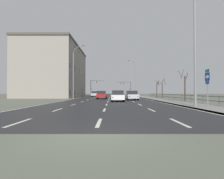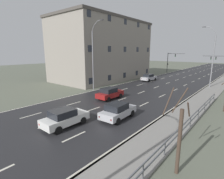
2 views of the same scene
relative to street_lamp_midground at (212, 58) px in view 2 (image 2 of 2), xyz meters
The scene contains 13 objects.
ground_plane 9.45m from the street_lamp_midground, 163.57° to the left, with size 160.00×160.00×0.12m.
road_asphalt_strip 16.89m from the street_lamp_midground, 117.72° to the left, with size 14.00×120.00×0.03m.
guardrail 24.81m from the street_lamp_midground, 84.37° to the right, with size 0.07×29.58×1.00m.
street_lamp_midground is the anchor object (origin of this frame).
street_lamp_left_bank 20.94m from the street_lamp_midground, 135.41° to the right, with size 2.49×0.24×11.26m.
traffic_signal_right 17.81m from the street_lamp_midground, 93.54° to the left, with size 5.87×0.36×5.57m.
traffic_signal_left 23.19m from the street_lamp_midground, 128.52° to the left, with size 5.19×0.36×6.12m.
car_near_left 27.95m from the street_lamp_midground, 102.78° to the right, with size 1.84×4.10×1.57m.
car_mid_centre 20.22m from the street_lamp_midground, 116.84° to the right, with size 1.85×4.10×1.57m.
car_near_right 23.28m from the street_lamp_midground, 99.20° to the right, with size 2.01×4.19×1.57m.
car_far_right 12.72m from the street_lamp_midground, behind, with size 2.01×4.19×1.57m.
brick_building 22.56m from the street_lamp_midground, 168.38° to the right, with size 12.83×23.15×13.54m.
bare_tree_near 27.02m from the street_lamp_midground, 82.58° to the right, with size 1.10×1.43×4.63m.
Camera 2 is at (13.41, 10.80, 6.38)m, focal length 27.41 mm.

